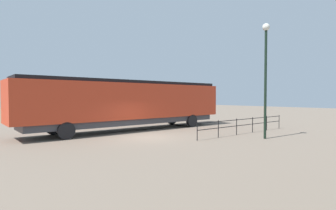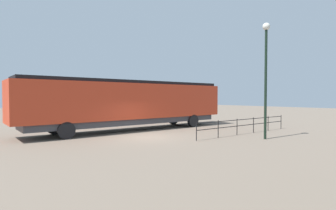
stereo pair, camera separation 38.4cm
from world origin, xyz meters
name	(u,v)px [view 1 (the left image)]	position (x,y,z in m)	size (l,w,h in m)	color
ground_plane	(149,137)	(0.00, 0.00, 0.00)	(120.00, 120.00, 0.00)	#756656
locomotive	(136,102)	(-3.98, 1.57, 2.24)	(3.09, 17.34, 3.97)	red
lamp_post	(266,64)	(5.23, 5.42, 4.78)	(0.46, 0.46, 7.34)	black
platform_fence	(245,123)	(3.01, 6.50, 0.75)	(0.05, 10.02, 1.15)	black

